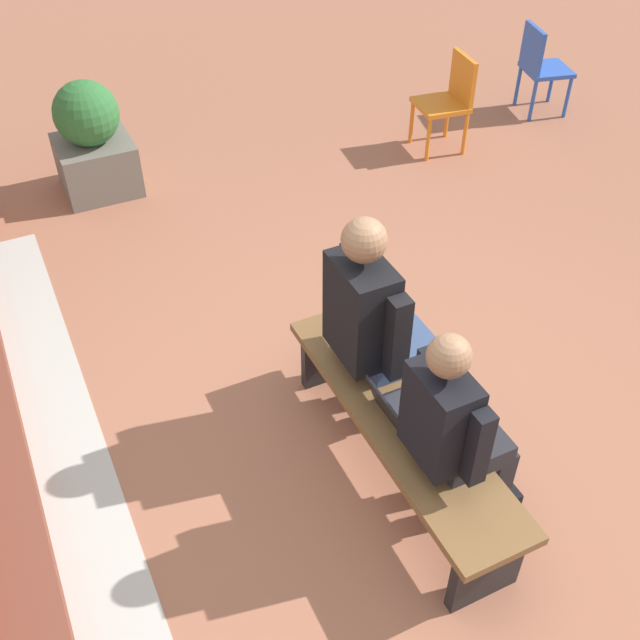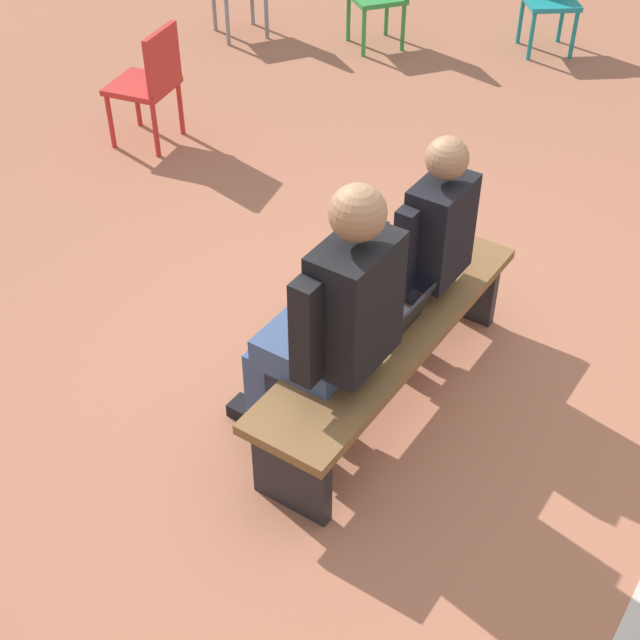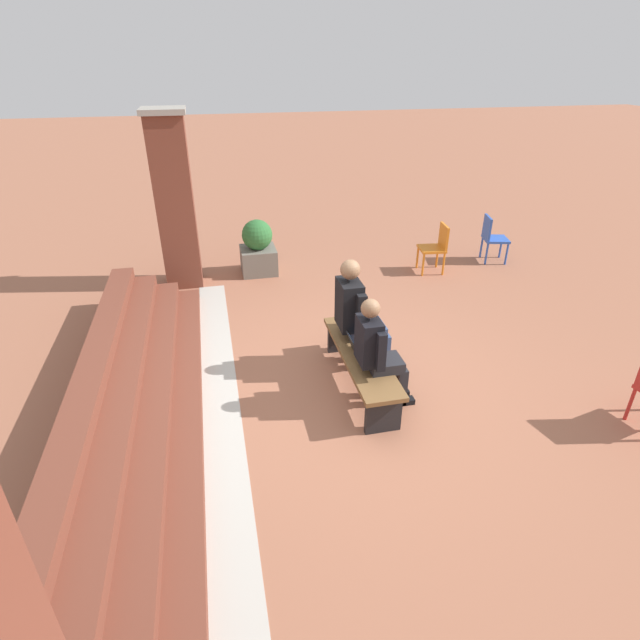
{
  "view_description": "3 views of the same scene",
  "coord_description": "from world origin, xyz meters",
  "px_view_note": "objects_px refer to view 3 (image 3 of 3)",
  "views": [
    {
      "loc": [
        -2.1,
        1.33,
        3.31
      ],
      "look_at": [
        0.51,
        0.08,
        0.81
      ],
      "focal_mm": 42.0,
      "sensor_mm": 36.0,
      "label": 1
    },
    {
      "loc": [
        2.83,
        1.33,
        3.1
      ],
      "look_at": [
        0.3,
        -0.36,
        0.59
      ],
      "focal_mm": 50.0,
      "sensor_mm": 36.0,
      "label": 2
    },
    {
      "loc": [
        -4.5,
        1.33,
        3.41
      ],
      "look_at": [
        0.35,
        0.24,
        0.74
      ],
      "focal_mm": 28.0,
      "sensor_mm": 36.0,
      "label": 3
    }
  ],
  "objects_px": {
    "bench": "(361,360)",
    "person_student": "(378,350)",
    "person_adult": "(358,313)",
    "plastic_chair_mid_courtyard": "(492,236)",
    "laptop": "(360,349)",
    "planter": "(258,248)",
    "plastic_chair_by_pillar": "(436,245)"
  },
  "relations": [
    {
      "from": "bench",
      "to": "person_student",
      "type": "relative_size",
      "value": 1.41
    },
    {
      "from": "person_student",
      "to": "person_adult",
      "type": "height_order",
      "value": "person_adult"
    },
    {
      "from": "bench",
      "to": "person_student",
      "type": "xyz_separation_m",
      "value": [
        -0.35,
        -0.06,
        0.34
      ]
    },
    {
      "from": "person_student",
      "to": "plastic_chair_mid_courtyard",
      "type": "bearing_deg",
      "value": -43.24
    },
    {
      "from": "laptop",
      "to": "person_student",
      "type": "bearing_deg",
      "value": -167.58
    },
    {
      "from": "laptop",
      "to": "planter",
      "type": "height_order",
      "value": "planter"
    },
    {
      "from": "bench",
      "to": "laptop",
      "type": "height_order",
      "value": "laptop"
    },
    {
      "from": "laptop",
      "to": "bench",
      "type": "bearing_deg",
      "value": -72.57
    },
    {
      "from": "person_student",
      "to": "plastic_chair_by_pillar",
      "type": "height_order",
      "value": "person_student"
    },
    {
      "from": "bench",
      "to": "person_adult",
      "type": "xyz_separation_m",
      "value": [
        0.39,
        -0.07,
        0.39
      ]
    },
    {
      "from": "plastic_chair_by_pillar",
      "to": "planter",
      "type": "distance_m",
      "value": 3.08
    },
    {
      "from": "bench",
      "to": "plastic_chair_by_pillar",
      "type": "distance_m",
      "value": 3.78
    },
    {
      "from": "bench",
      "to": "person_student",
      "type": "distance_m",
      "value": 0.49
    },
    {
      "from": "person_student",
      "to": "planter",
      "type": "height_order",
      "value": "person_student"
    },
    {
      "from": "planter",
      "to": "person_student",
      "type": "bearing_deg",
      "value": -168.58
    },
    {
      "from": "plastic_chair_by_pillar",
      "to": "planter",
      "type": "xyz_separation_m",
      "value": [
        0.64,
        3.02,
        -0.04
      ]
    },
    {
      "from": "plastic_chair_by_pillar",
      "to": "bench",
      "type": "bearing_deg",
      "value": 143.12
    },
    {
      "from": "person_adult",
      "to": "plastic_chair_mid_courtyard",
      "type": "bearing_deg",
      "value": -49.72
    },
    {
      "from": "laptop",
      "to": "plastic_chair_by_pillar",
      "type": "bearing_deg",
      "value": -36.99
    },
    {
      "from": "plastic_chair_by_pillar",
      "to": "person_adult",
      "type": "bearing_deg",
      "value": 140.13
    },
    {
      "from": "plastic_chair_by_pillar",
      "to": "person_student",
      "type": "bearing_deg",
      "value": 146.81
    },
    {
      "from": "bench",
      "to": "person_adult",
      "type": "distance_m",
      "value": 0.56
    },
    {
      "from": "person_adult",
      "to": "plastic_chair_mid_courtyard",
      "type": "xyz_separation_m",
      "value": [
        2.87,
        -3.39,
        -0.26
      ]
    },
    {
      "from": "laptop",
      "to": "planter",
      "type": "xyz_separation_m",
      "value": [
        3.67,
        0.73,
        -0.06
      ]
    },
    {
      "from": "bench",
      "to": "planter",
      "type": "xyz_separation_m",
      "value": [
        3.66,
        0.75,
        0.08
      ]
    },
    {
      "from": "person_adult",
      "to": "planter",
      "type": "relative_size",
      "value": 1.5
    },
    {
      "from": "bench",
      "to": "laptop",
      "type": "relative_size",
      "value": 5.62
    },
    {
      "from": "person_student",
      "to": "laptop",
      "type": "relative_size",
      "value": 4.0
    },
    {
      "from": "bench",
      "to": "person_student",
      "type": "bearing_deg",
      "value": -169.62
    },
    {
      "from": "plastic_chair_by_pillar",
      "to": "plastic_chair_mid_courtyard",
      "type": "height_order",
      "value": "same"
    },
    {
      "from": "planter",
      "to": "plastic_chair_mid_courtyard",
      "type": "bearing_deg",
      "value": -95.35
    },
    {
      "from": "person_student",
      "to": "planter",
      "type": "distance_m",
      "value": 4.1
    }
  ]
}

